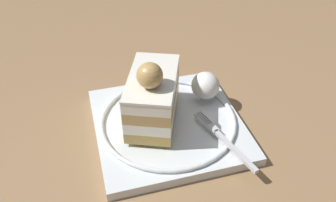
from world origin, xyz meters
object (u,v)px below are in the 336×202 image
(whipped_cream_dollop, at_px, (205,86))
(fork, at_px, (223,138))
(dessert_plate, at_px, (168,124))
(cake_slice, at_px, (153,96))

(whipped_cream_dollop, height_order, fork, whipped_cream_dollop)
(dessert_plate, xyz_separation_m, cake_slice, (0.01, 0.02, 0.05))
(cake_slice, relative_size, fork, 1.06)
(dessert_plate, height_order, cake_slice, cake_slice)
(cake_slice, relative_size, whipped_cream_dollop, 3.10)
(fork, bearing_deg, cake_slice, 48.65)
(dessert_plate, height_order, whipped_cream_dollop, whipped_cream_dollop)
(cake_slice, height_order, fork, cake_slice)
(dessert_plate, distance_m, fork, 0.08)
(whipped_cream_dollop, xyz_separation_m, fork, (-0.09, 0.01, -0.02))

